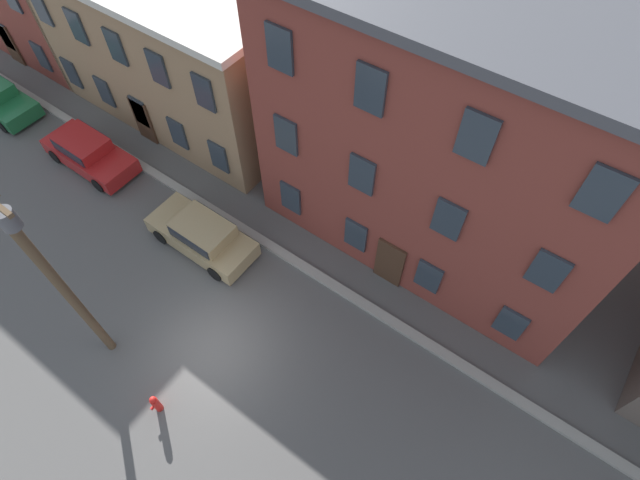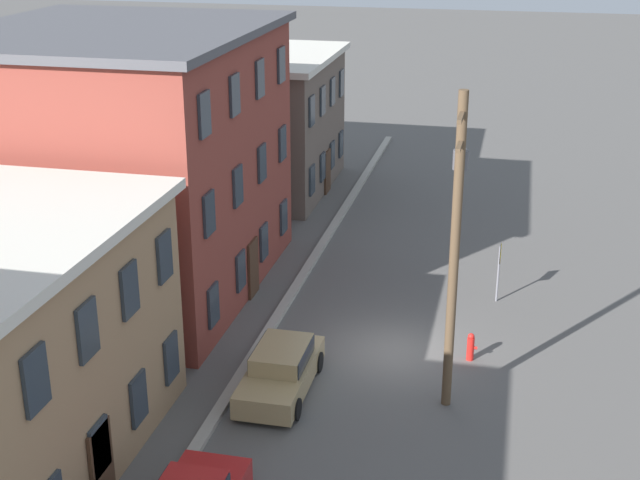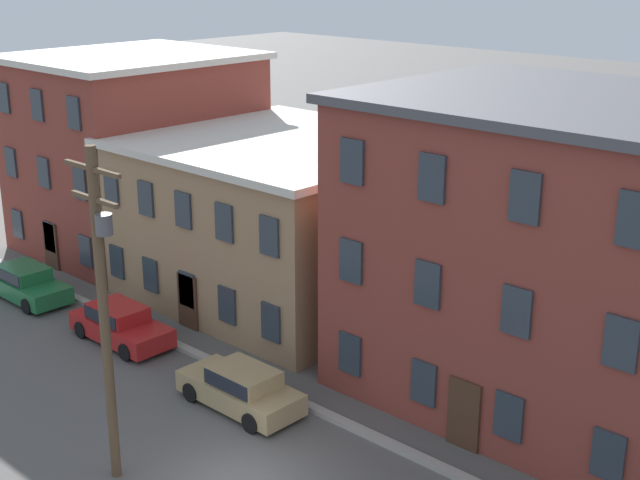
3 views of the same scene
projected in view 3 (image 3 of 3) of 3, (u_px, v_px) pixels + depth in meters
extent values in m
cube|color=#9E998E|center=(347.00, 424.00, 27.77)|extent=(56.00, 0.36, 0.16)
cube|color=brown|center=(136.00, 155.00, 43.60)|extent=(8.84, 9.94, 9.17)
cube|color=silver|center=(129.00, 57.00, 42.12)|extent=(9.34, 10.44, 0.30)
cube|color=#2D3842|center=(18.00, 224.00, 42.98)|extent=(0.90, 0.10, 1.40)
cube|color=#2D3842|center=(11.00, 162.00, 42.03)|extent=(0.90, 0.10, 1.40)
cube|color=#2D3842|center=(4.00, 98.00, 41.07)|extent=(0.90, 0.10, 1.40)
cube|color=#2D3842|center=(50.00, 237.00, 41.07)|extent=(0.90, 0.10, 1.40)
cube|color=#2D3842|center=(44.00, 172.00, 40.11)|extent=(0.90, 0.10, 1.40)
cube|color=#2D3842|center=(37.00, 105.00, 39.16)|extent=(0.90, 0.10, 1.40)
cube|color=#2D3842|center=(86.00, 251.00, 39.15)|extent=(0.90, 0.10, 1.40)
cube|color=#2D3842|center=(80.00, 184.00, 38.20)|extent=(0.90, 0.10, 1.40)
cube|color=#2D3842|center=(74.00, 113.00, 37.24)|extent=(0.90, 0.10, 1.40)
cube|color=#472D1E|center=(51.00, 246.00, 41.20)|extent=(1.10, 0.10, 2.20)
cube|color=#9E7A56|center=(286.00, 220.00, 37.77)|extent=(11.73, 10.70, 6.42)
cube|color=silver|center=(285.00, 143.00, 36.72)|extent=(12.23, 11.20, 0.30)
cube|color=#2D3842|center=(117.00, 262.00, 37.58)|extent=(0.90, 0.10, 1.40)
cube|color=#2D3842|center=(111.00, 188.00, 36.57)|extent=(0.90, 0.10, 1.40)
cube|color=#2D3842|center=(150.00, 275.00, 36.05)|extent=(0.90, 0.10, 1.40)
cube|color=#2D3842|center=(146.00, 199.00, 35.05)|extent=(0.90, 0.10, 1.40)
cube|color=#2D3842|center=(187.00, 289.00, 34.52)|extent=(0.90, 0.10, 1.40)
cube|color=#2D3842|center=(183.00, 210.00, 33.52)|extent=(0.90, 0.10, 1.40)
cube|color=#2D3842|center=(227.00, 305.00, 33.00)|extent=(0.90, 0.10, 1.40)
cube|color=#2D3842|center=(224.00, 223.00, 32.00)|extent=(0.90, 0.10, 1.40)
cube|color=#2D3842|center=(271.00, 323.00, 31.47)|extent=(0.90, 0.10, 1.40)
cube|color=#2D3842|center=(269.00, 236.00, 30.47)|extent=(0.90, 0.10, 1.40)
cube|color=#472D1E|center=(188.00, 302.00, 34.68)|extent=(1.10, 0.10, 2.20)
cube|color=brown|center=(560.00, 254.00, 28.66)|extent=(11.97, 10.10, 9.64)
cube|color=#4C4C51|center=(574.00, 100.00, 27.11)|extent=(12.47, 10.60, 0.30)
cube|color=#2D3842|center=(350.00, 354.00, 29.04)|extent=(0.90, 0.10, 1.40)
cube|color=#2D3842|center=(351.00, 261.00, 28.04)|extent=(0.90, 0.10, 1.40)
cube|color=#2D3842|center=(352.00, 162.00, 27.04)|extent=(0.90, 0.10, 1.40)
cube|color=#2D3842|center=(424.00, 383.00, 27.10)|extent=(0.90, 0.10, 1.40)
cube|color=#2D3842|center=(428.00, 284.00, 26.10)|extent=(0.90, 0.10, 1.40)
cube|color=#2D3842|center=(432.00, 178.00, 25.09)|extent=(0.90, 0.10, 1.40)
cube|color=#2D3842|center=(509.00, 417.00, 25.15)|extent=(0.90, 0.10, 1.40)
cube|color=#2D3842|center=(516.00, 312.00, 24.15)|extent=(0.90, 0.10, 1.40)
cube|color=#2D3842|center=(525.00, 197.00, 23.15)|extent=(0.90, 0.10, 1.40)
cube|color=#2D3842|center=(608.00, 456.00, 23.21)|extent=(0.90, 0.10, 1.40)
cube|color=#2D3842|center=(621.00, 343.00, 22.21)|extent=(0.90, 0.10, 1.40)
cube|color=#2D3842|center=(635.00, 220.00, 21.20)|extent=(0.90, 0.10, 1.40)
cube|color=#472D1E|center=(464.00, 414.00, 26.28)|extent=(1.10, 0.10, 2.20)
cube|color=#1E6638|center=(27.00, 287.00, 37.72)|extent=(4.40, 1.80, 0.70)
cube|color=#1E6638|center=(24.00, 272.00, 37.65)|extent=(2.20, 1.51, 0.55)
cube|color=#1E232D|center=(24.00, 272.00, 37.65)|extent=(2.02, 1.58, 0.48)
cylinder|color=black|center=(64.00, 295.00, 37.43)|extent=(0.66, 0.22, 0.66)
cylinder|color=black|center=(27.00, 306.00, 36.25)|extent=(0.66, 0.22, 0.66)
cylinder|color=black|center=(29.00, 278.00, 39.31)|extent=(0.66, 0.22, 0.66)
cube|color=#B21E1E|center=(122.00, 329.00, 33.61)|extent=(4.40, 1.80, 0.70)
cube|color=#B21E1E|center=(117.00, 312.00, 33.54)|extent=(2.20, 1.51, 0.55)
cube|color=#1E232D|center=(117.00, 312.00, 33.54)|extent=(2.02, 1.58, 0.48)
cylinder|color=black|center=(164.00, 338.00, 33.31)|extent=(0.66, 0.22, 0.66)
cylinder|color=black|center=(126.00, 352.00, 32.14)|extent=(0.66, 0.22, 0.66)
cylinder|color=black|center=(119.00, 317.00, 35.20)|extent=(0.66, 0.22, 0.66)
cylinder|color=black|center=(81.00, 330.00, 34.02)|extent=(0.66, 0.22, 0.66)
cube|color=tan|center=(240.00, 392.00, 28.81)|extent=(4.40, 1.80, 0.70)
cube|color=tan|center=(244.00, 377.00, 28.48)|extent=(2.20, 1.51, 0.55)
cube|color=#1E232D|center=(244.00, 377.00, 28.48)|extent=(2.02, 1.58, 0.48)
cylinder|color=black|center=(191.00, 392.00, 29.22)|extent=(0.66, 0.22, 0.66)
cylinder|color=black|center=(230.00, 375.00, 30.40)|extent=(0.66, 0.22, 0.66)
cylinder|color=black|center=(251.00, 423.00, 27.34)|extent=(0.66, 0.22, 0.66)
cylinder|color=black|center=(290.00, 403.00, 28.52)|extent=(0.66, 0.22, 0.66)
cylinder|color=brown|center=(104.00, 320.00, 23.75)|extent=(0.28, 0.28, 9.51)
cube|color=brown|center=(92.00, 169.00, 22.45)|extent=(2.40, 0.12, 0.12)
cube|color=brown|center=(94.00, 199.00, 22.70)|extent=(2.00, 0.12, 0.12)
cylinder|color=#515156|center=(104.00, 225.00, 22.66)|extent=(0.44, 0.44, 0.55)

